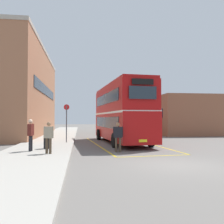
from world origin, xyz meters
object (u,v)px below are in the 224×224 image
(double_decker_bus, at_px, (121,112))
(bus_stop_sign, at_px, (66,120))
(litter_bin, at_px, (48,141))
(single_deck_bus, at_px, (129,121))
(pedestrian_waiting_far, at_px, (49,135))
(pedestrian_waiting_near, at_px, (31,132))
(pedestrian_boarding, at_px, (118,135))

(double_decker_bus, height_order, bus_stop_sign, double_decker_bus)
(double_decker_bus, relative_size, litter_bin, 12.18)
(double_decker_bus, relative_size, bus_stop_sign, 3.65)
(bus_stop_sign, bearing_deg, double_decker_bus, 6.08)
(double_decker_bus, relative_size, single_deck_bus, 1.10)
(double_decker_bus, bearing_deg, bus_stop_sign, -173.92)
(pedestrian_waiting_far, distance_m, bus_stop_sign, 6.40)
(single_deck_bus, height_order, pedestrian_waiting_near, single_deck_bus)
(pedestrian_waiting_near, bearing_deg, bus_stop_sign, 71.32)
(single_deck_bus, bearing_deg, pedestrian_waiting_far, -110.75)
(litter_bin, height_order, bus_stop_sign, bus_stop_sign)
(pedestrian_boarding, bearing_deg, bus_stop_sign, 122.34)
(single_deck_bus, bearing_deg, double_decker_bus, -103.22)
(single_deck_bus, xyz_separation_m, pedestrian_boarding, (-5.10, -22.59, -0.61))
(pedestrian_waiting_near, xyz_separation_m, pedestrian_waiting_far, (1.14, -1.18, -0.10))
(pedestrian_waiting_near, bearing_deg, double_decker_bus, 42.33)
(bus_stop_sign, bearing_deg, single_deck_bus, 64.25)
(pedestrian_boarding, distance_m, bus_stop_sign, 6.21)
(pedestrian_boarding, xyz_separation_m, pedestrian_waiting_far, (-3.88, -1.12, 0.08))
(pedestrian_waiting_far, bearing_deg, bus_stop_sign, 84.64)
(single_deck_bus, relative_size, pedestrian_boarding, 5.61)
(pedestrian_waiting_far, bearing_deg, pedestrian_waiting_near, 133.96)
(pedestrian_waiting_far, height_order, litter_bin, pedestrian_waiting_far)
(single_deck_bus, height_order, pedestrian_waiting_far, single_deck_bus)
(litter_bin, xyz_separation_m, bus_stop_sign, (0.93, 3.99, 1.32))
(pedestrian_boarding, height_order, litter_bin, pedestrian_boarding)
(double_decker_bus, bearing_deg, pedestrian_waiting_near, -137.67)
(single_deck_bus, distance_m, pedestrian_waiting_far, 25.37)
(single_deck_bus, distance_m, pedestrian_boarding, 23.17)
(pedestrian_waiting_near, height_order, litter_bin, pedestrian_waiting_near)
(pedestrian_boarding, bearing_deg, double_decker_bus, 78.76)
(pedestrian_waiting_near, height_order, bus_stop_sign, bus_stop_sign)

